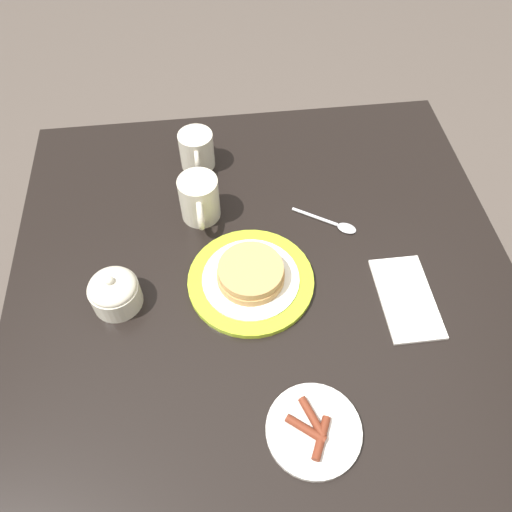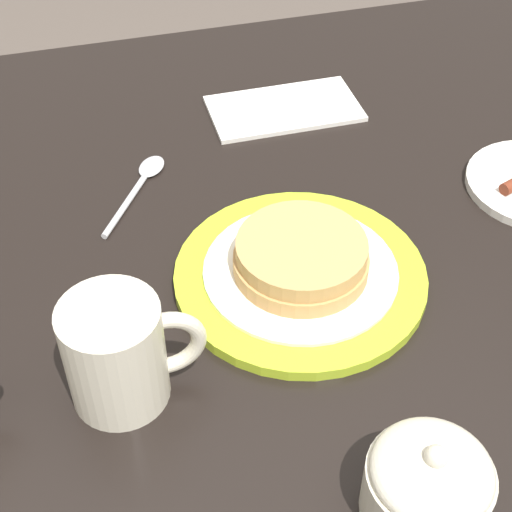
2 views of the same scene
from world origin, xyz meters
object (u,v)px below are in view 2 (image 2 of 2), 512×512
object	(u,v)px
pancake_plate	(301,268)
coffee_mug	(119,352)
sugar_bowl	(428,484)
spoon	(142,180)
napkin	(284,109)

from	to	relation	value
pancake_plate	coffee_mug	distance (m)	0.21
pancake_plate	sugar_bowl	world-z (taller)	sugar_bowl
coffee_mug	sugar_bowl	distance (m)	0.26
pancake_plate	spoon	xyz separation A→B (m)	(-0.12, 0.20, -0.01)
sugar_bowl	spoon	world-z (taller)	sugar_bowl
pancake_plate	sugar_bowl	distance (m)	0.26
spoon	napkin	bearing A→B (deg)	26.38
coffee_mug	spoon	size ratio (longest dim) A/B	0.90
sugar_bowl	napkin	xyz separation A→B (m)	(0.06, 0.55, -0.03)
coffee_mug	napkin	xyz separation A→B (m)	(0.26, 0.38, -0.05)
sugar_bowl	spoon	distance (m)	0.47
pancake_plate	napkin	size ratio (longest dim) A/B	1.32
pancake_plate	spoon	bearing A→B (deg)	122.36
pancake_plate	coffee_mug	world-z (taller)	coffee_mug
coffee_mug	spoon	world-z (taller)	coffee_mug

